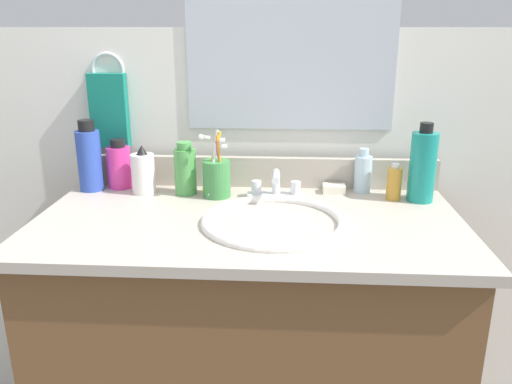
# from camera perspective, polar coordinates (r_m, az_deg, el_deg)

# --- Properties ---
(vanity_cabinet) EXTENTS (1.03, 0.53, 0.82)m
(vanity_cabinet) POSITION_cam_1_polar(r_m,az_deg,el_deg) (1.51, -0.78, -18.52)
(vanity_cabinet) COLOR brown
(vanity_cabinet) RESTS_ON ground_plane
(countertop) EXTENTS (1.08, 0.57, 0.03)m
(countertop) POSITION_cam_1_polar(r_m,az_deg,el_deg) (1.30, -0.86, -3.45)
(countertop) COLOR #B2A899
(countertop) RESTS_ON vanity_cabinet
(backsplash) EXTENTS (1.08, 0.02, 0.09)m
(backsplash) POSITION_cam_1_polar(r_m,az_deg,el_deg) (1.54, -0.09, 2.25)
(backsplash) COLOR #B2A899
(backsplash) RESTS_ON countertop
(back_wall) EXTENTS (2.18, 0.04, 1.30)m
(back_wall) POSITION_cam_1_polar(r_m,az_deg,el_deg) (1.68, 0.04, -4.96)
(back_wall) COLOR silver
(back_wall) RESTS_ON ground_plane
(mirror_panel) EXTENTS (0.60, 0.01, 0.56)m
(mirror_panel) POSITION_cam_1_polar(r_m,az_deg,el_deg) (1.52, 3.94, 17.43)
(mirror_panel) COLOR #B2BCC6
(towel_ring) EXTENTS (0.10, 0.01, 0.10)m
(towel_ring) POSITION_cam_1_polar(r_m,az_deg,el_deg) (1.62, -16.11, 12.92)
(towel_ring) COLOR silver
(hand_towel) EXTENTS (0.11, 0.04, 0.22)m
(hand_towel) POSITION_cam_1_polar(r_m,az_deg,el_deg) (1.62, -15.95, 8.63)
(hand_towel) COLOR #147260
(sink_basin) EXTENTS (0.36, 0.36, 0.11)m
(sink_basin) POSITION_cam_1_polar(r_m,az_deg,el_deg) (1.28, 1.97, -4.72)
(sink_basin) COLOR white
(sink_basin) RESTS_ON countertop
(faucet) EXTENTS (0.16, 0.10, 0.08)m
(faucet) POSITION_cam_1_polar(r_m,az_deg,el_deg) (1.44, 2.22, 0.37)
(faucet) COLOR silver
(faucet) RESTS_ON countertop
(bottle_toner_green) EXTENTS (0.06, 0.06, 0.15)m
(bottle_toner_green) POSITION_cam_1_polar(r_m,az_deg,el_deg) (1.48, -7.84, 2.44)
(bottle_toner_green) COLOR #4C9E4C
(bottle_toner_green) RESTS_ON countertop
(bottle_soap_pink) EXTENTS (0.07, 0.07, 0.15)m
(bottle_soap_pink) POSITION_cam_1_polar(r_m,az_deg,el_deg) (1.58, -14.90, 2.82)
(bottle_soap_pink) COLOR #D8338C
(bottle_soap_pink) RESTS_ON countertop
(bottle_mouthwash_teal) EXTENTS (0.07, 0.07, 0.22)m
(bottle_mouthwash_teal) POSITION_cam_1_polar(r_m,az_deg,el_deg) (1.47, 17.98, 2.76)
(bottle_mouthwash_teal) COLOR teal
(bottle_mouthwash_teal) RESTS_ON countertop
(bottle_gel_clear) EXTENTS (0.05, 0.05, 0.13)m
(bottle_gel_clear) POSITION_cam_1_polar(r_m,az_deg,el_deg) (1.52, 11.76, 2.08)
(bottle_gel_clear) COLOR silver
(bottle_gel_clear) RESTS_ON countertop
(bottle_lotion_white) EXTENTS (0.07, 0.07, 0.14)m
(bottle_lotion_white) POSITION_cam_1_polar(r_m,az_deg,el_deg) (1.51, -12.39, 2.12)
(bottle_lotion_white) COLOR white
(bottle_lotion_white) RESTS_ON countertop
(bottle_oil_amber) EXTENTS (0.04, 0.04, 0.10)m
(bottle_oil_amber) POSITION_cam_1_polar(r_m,az_deg,el_deg) (1.48, 15.05, 0.96)
(bottle_oil_amber) COLOR gold
(bottle_oil_amber) RESTS_ON countertop
(bottle_shampoo_blue) EXTENTS (0.07, 0.07, 0.21)m
(bottle_shampoo_blue) POSITION_cam_1_polar(r_m,az_deg,el_deg) (1.57, -17.97, 3.58)
(bottle_shampoo_blue) COLOR #2D4CB2
(bottle_shampoo_blue) RESTS_ON countertop
(cup_green) EXTENTS (0.08, 0.08, 0.19)m
(cup_green) POSITION_cam_1_polar(r_m,az_deg,el_deg) (1.45, -4.38, 1.63)
(cup_green) COLOR #3F8C47
(cup_green) RESTS_ON countertop
(soap_bar) EXTENTS (0.06, 0.04, 0.02)m
(soap_bar) POSITION_cam_1_polar(r_m,az_deg,el_deg) (1.51, 8.62, 0.36)
(soap_bar) COLOR white
(soap_bar) RESTS_ON countertop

